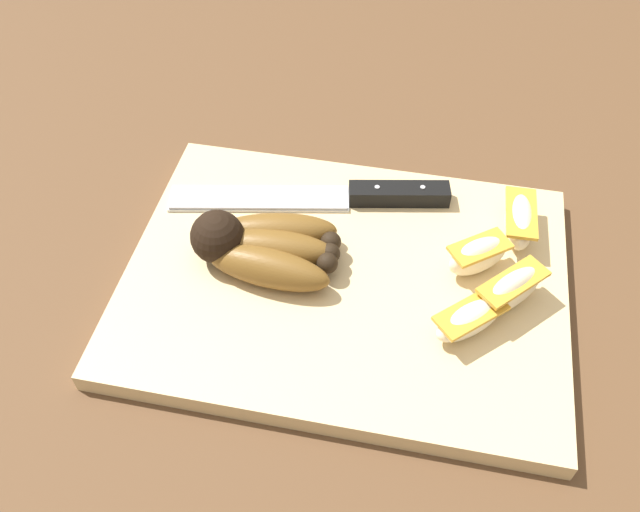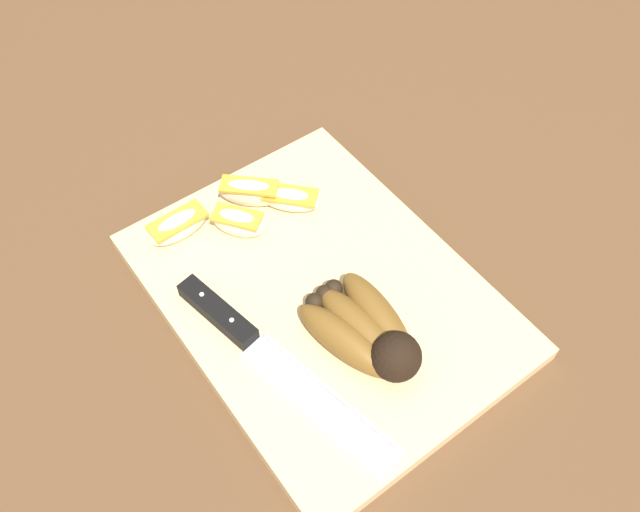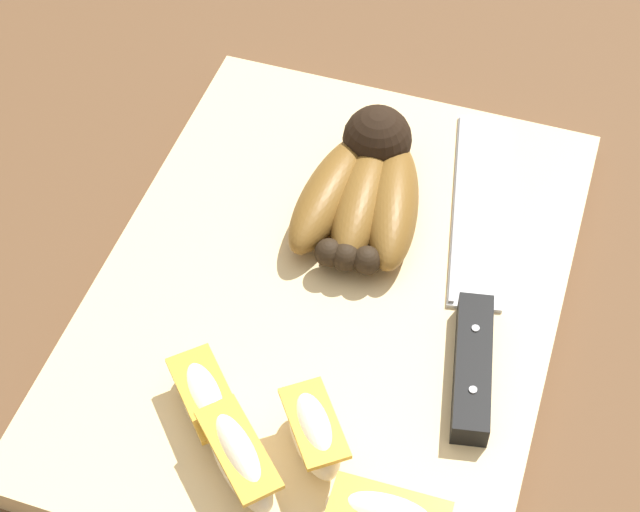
% 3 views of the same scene
% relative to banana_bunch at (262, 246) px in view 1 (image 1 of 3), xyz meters
% --- Properties ---
extents(ground_plane, '(6.00, 6.00, 0.00)m').
position_rel_banana_bunch_xyz_m(ground_plane, '(-0.08, 0.02, -0.04)').
color(ground_plane, brown).
extents(cutting_board, '(0.40, 0.30, 0.02)m').
position_rel_banana_bunch_xyz_m(cutting_board, '(-0.08, 0.00, -0.03)').
color(cutting_board, '#DBBC84').
rests_on(cutting_board, ground_plane).
extents(banana_bunch, '(0.14, 0.09, 0.05)m').
position_rel_banana_bunch_xyz_m(banana_bunch, '(0.00, 0.00, 0.00)').
color(banana_bunch, black).
rests_on(banana_bunch, cutting_board).
extents(chefs_knife, '(0.28, 0.08, 0.02)m').
position_rel_banana_bunch_xyz_m(chefs_knife, '(-0.07, -0.09, -0.01)').
color(chefs_knife, silver).
rests_on(chefs_knife, cutting_board).
extents(apple_wedge_near, '(0.06, 0.06, 0.04)m').
position_rel_banana_bunch_xyz_m(apple_wedge_near, '(-0.19, -0.03, -0.00)').
color(apple_wedge_near, '#F4E5C1').
rests_on(apple_wedge_near, cutting_board).
extents(apple_wedge_middle, '(0.07, 0.07, 0.03)m').
position_rel_banana_bunch_xyz_m(apple_wedge_middle, '(-0.19, 0.04, -0.00)').
color(apple_wedge_middle, '#F4E5C1').
rests_on(apple_wedge_middle, cutting_board).
extents(apple_wedge_far, '(0.03, 0.07, 0.03)m').
position_rel_banana_bunch_xyz_m(apple_wedge_far, '(-0.23, -0.08, -0.00)').
color(apple_wedge_far, '#F4E5C1').
rests_on(apple_wedge_far, cutting_board).
extents(apple_wedge_extra, '(0.07, 0.07, 0.04)m').
position_rel_banana_bunch_xyz_m(apple_wedge_extra, '(-0.22, 0.01, 0.00)').
color(apple_wedge_extra, '#F4E5C1').
rests_on(apple_wedge_extra, cutting_board).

